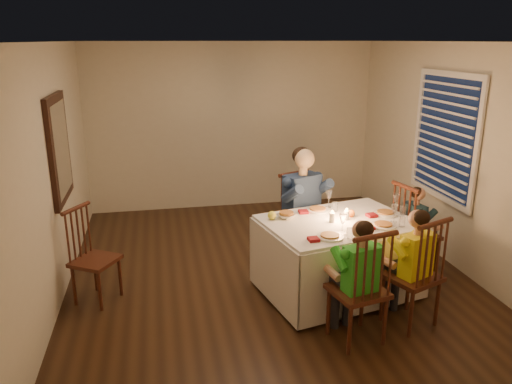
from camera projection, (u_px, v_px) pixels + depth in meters
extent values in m
plane|color=black|center=(266.00, 270.00, 5.92)|extent=(5.00, 5.00, 0.00)
cube|color=beige|center=(53.00, 174.00, 5.11)|extent=(0.02, 5.00, 2.60)
cube|color=beige|center=(450.00, 155.00, 5.96)|extent=(0.02, 5.00, 2.60)
cube|color=beige|center=(233.00, 127.00, 7.88)|extent=(4.50, 0.02, 2.60)
plane|color=white|center=(268.00, 42.00, 5.16)|extent=(5.00, 5.00, 0.00)
cube|color=white|center=(339.00, 223.00, 5.20)|extent=(1.71, 1.38, 0.04)
cube|color=white|center=(311.00, 239.00, 5.79)|extent=(1.52, 0.36, 0.75)
cube|color=white|center=(368.00, 278.00, 4.83)|extent=(1.52, 0.36, 0.75)
cube|color=white|center=(395.00, 245.00, 5.61)|extent=(0.26, 1.10, 0.75)
cube|color=white|center=(272.00, 269.00, 5.02)|extent=(0.26, 1.10, 0.75)
cylinder|color=white|center=(318.00, 210.00, 5.50)|extent=(0.31, 0.31, 0.02)
cylinder|color=white|center=(330.00, 237.00, 4.75)|extent=(0.31, 0.31, 0.02)
cylinder|color=white|center=(383.00, 225.00, 5.04)|extent=(0.31, 0.31, 0.02)
cylinder|color=white|center=(385.00, 213.00, 5.39)|extent=(0.31, 0.31, 0.02)
cylinder|color=white|center=(332.00, 218.00, 5.14)|extent=(0.06, 0.06, 0.10)
cylinder|color=white|center=(346.00, 215.00, 5.21)|extent=(0.06, 0.06, 0.10)
sphere|color=#FFF643|center=(272.00, 215.00, 5.22)|extent=(0.09, 0.09, 0.09)
sphere|color=orange|center=(351.00, 213.00, 5.30)|extent=(0.08, 0.08, 0.08)
imported|color=white|center=(286.00, 216.00, 5.27)|extent=(0.27, 0.27, 0.05)
cube|color=black|center=(59.00, 149.00, 5.34)|extent=(0.05, 0.95, 1.15)
cube|color=white|center=(62.00, 149.00, 5.35)|extent=(0.01, 0.78, 0.98)
cube|color=#0C1732|center=(446.00, 137.00, 6.00)|extent=(0.01, 1.20, 1.40)
cube|color=white|center=(445.00, 137.00, 5.99)|extent=(0.03, 1.34, 1.54)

